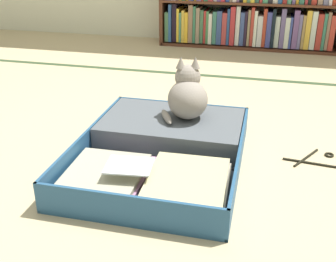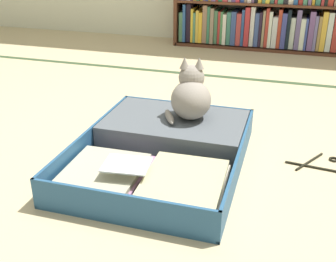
% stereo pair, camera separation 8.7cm
% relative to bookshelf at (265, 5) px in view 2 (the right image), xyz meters
% --- Properties ---
extents(ground_plane, '(10.00, 10.00, 0.00)m').
position_rel_bookshelf_xyz_m(ground_plane, '(-0.30, -2.24, -0.37)').
color(ground_plane, tan).
extents(tatami_border, '(4.80, 0.05, 0.00)m').
position_rel_bookshelf_xyz_m(tatami_border, '(-0.30, -0.93, -0.37)').
color(tatami_border, '#31462A').
rests_on(tatami_border, ground_plane).
extents(bookshelf, '(1.55, 0.29, 0.78)m').
position_rel_bookshelf_xyz_m(bookshelf, '(0.00, 0.00, 0.00)').
color(bookshelf, '#552F1E').
rests_on(bookshelf, ground_plane).
extents(open_suitcase, '(0.68, 0.89, 0.13)m').
position_rel_bookshelf_xyz_m(open_suitcase, '(-0.19, -2.18, -0.32)').
color(open_suitcase, '#255078').
rests_on(open_suitcase, ground_plane).
extents(black_cat, '(0.25, 0.26, 0.28)m').
position_rel_bookshelf_xyz_m(black_cat, '(-0.13, -1.98, -0.14)').
color(black_cat, gray).
rests_on(black_cat, open_suitcase).
extents(clothes_hanger, '(0.38, 0.22, 0.01)m').
position_rel_bookshelf_xyz_m(clothes_hanger, '(0.51, -2.06, -0.36)').
color(clothes_hanger, black).
rests_on(clothes_hanger, ground_plane).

